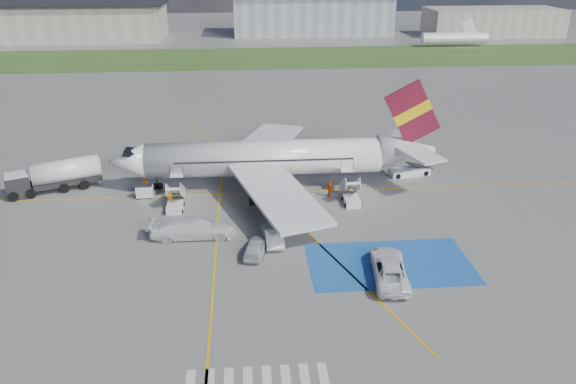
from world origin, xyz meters
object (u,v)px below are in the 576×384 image
fuel_tanker (55,178)px  car_silver_b (273,234)px  airliner (277,158)px  van_white_b (192,226)px  gpu_cart (145,192)px  belt_loader (410,172)px  van_white_a (389,266)px  car_silver_a (256,247)px

fuel_tanker → car_silver_b: size_ratio=2.18×
airliner → fuel_tanker: size_ratio=3.64×
van_white_b → car_silver_b: bearing=-101.3°
gpu_cart → van_white_b: 11.23m
airliner → car_silver_b: bearing=-95.7°
belt_loader → fuel_tanker: bearing=171.0°
van_white_b → fuel_tanker: bearing=52.5°
gpu_cart → belt_loader: size_ratio=0.34×
gpu_cart → belt_loader: 30.76m
fuel_tanker → van_white_a: (32.65, -20.87, -0.34)m
car_silver_b → van_white_a: size_ratio=0.80×
belt_loader → airliner: bearing=176.4°
belt_loader → car_silver_a: size_ratio=1.25×
airliner → van_white_b: size_ratio=6.15×
gpu_cart → car_silver_a: size_ratio=0.42×
airliner → belt_loader: (15.91, 1.97, -3.00)m
car_silver_b → van_white_b: size_ratio=0.78×
fuel_tanker → belt_loader: fuel_tanker is taller
airliner → gpu_cart: size_ratio=20.26×
car_silver_a → van_white_a: 11.77m
car_silver_a → van_white_b: bearing=-19.9°
car_silver_a → car_silver_b: bearing=-114.0°
fuel_tanker → belt_loader: (40.70, 1.21, -1.03)m
airliner → van_white_a: bearing=-68.6°
belt_loader → car_silver_b: size_ratio=1.16×
fuel_tanker → belt_loader: 40.73m
gpu_cart → van_white_a: (22.44, -17.92, 0.41)m
gpu_cart → belt_loader: bearing=6.0°
car_silver_b → gpu_cart: bearing=-44.4°
gpu_cart → van_white_b: (5.85, -9.57, 0.50)m
airliner → van_white_a: (7.87, -20.11, -2.31)m
van_white_a → van_white_b: van_white_b is taller
car_silver_a → van_white_a: (10.79, -4.67, 0.35)m
airliner → fuel_tanker: airliner is taller
fuel_tanker → van_white_a: size_ratio=1.75×
fuel_tanker → van_white_a: bearing=-54.9°
car_silver_b → airliner: bearing=-100.1°
car_silver_b → van_white_b: bearing=-16.2°
airliner → belt_loader: airliner is taller
van_white_a → van_white_b: (-16.59, 8.35, 0.09)m
van_white_b → belt_loader: bearing=-60.4°
van_white_a → gpu_cart: bearing=-31.7°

